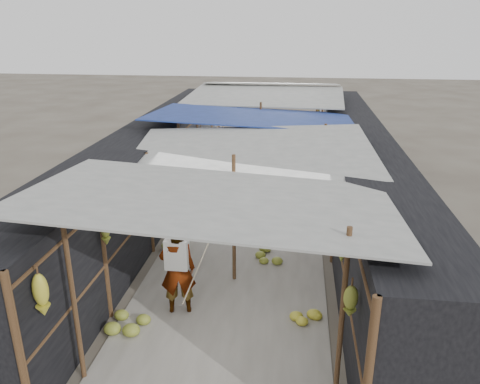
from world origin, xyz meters
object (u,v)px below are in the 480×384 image
at_px(black_basin, 281,217).
at_px(vendor_seated, 302,165).
at_px(crate_near, 291,231).
at_px(shopper_blue, 250,163).
at_px(vendor_elderly, 178,269).

bearing_deg(black_basin, vendor_seated, 81.99).
distance_m(crate_near, black_basin, 1.00).
bearing_deg(vendor_seated, shopper_blue, -81.82).
xyz_separation_m(crate_near, vendor_elderly, (-1.90, -3.39, 0.70)).
height_order(crate_near, black_basin, crate_near).
distance_m(vendor_elderly, shopper_blue, 6.78).
xyz_separation_m(crate_near, vendor_seated, (0.24, 4.68, 0.25)).
bearing_deg(crate_near, vendor_elderly, -141.16).
relative_size(shopper_blue, vendor_seated, 2.01).
height_order(vendor_elderly, shopper_blue, vendor_elderly).
bearing_deg(vendor_elderly, shopper_blue, -107.66).
xyz_separation_m(crate_near, black_basin, (-0.28, 0.96, -0.06)).
bearing_deg(shopper_blue, black_basin, -83.11).
relative_size(vendor_elderly, shopper_blue, 1.06).
bearing_deg(vendor_elderly, crate_near, -132.38).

